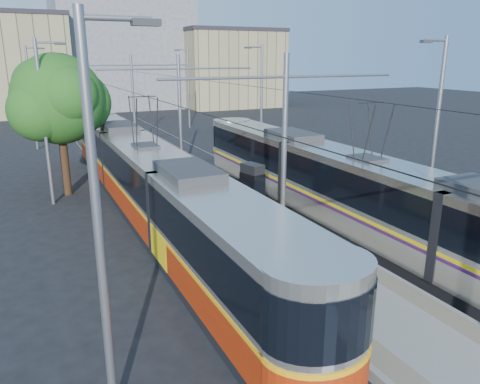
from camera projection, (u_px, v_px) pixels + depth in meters
ground at (451, 371)px, 11.11m from camera, size 160.00×160.00×0.00m
platform at (200, 189)px, 25.82m from camera, size 4.00×50.00×0.30m
tactile_strip_left at (174, 189)px, 25.19m from camera, size 0.70×50.00×0.01m
tactile_strip_right at (224, 183)px, 26.38m from camera, size 0.70×50.00×0.01m
rails at (200, 191)px, 25.86m from camera, size 8.71×70.00×0.03m
tram_left at (148, 181)px, 21.34m from camera, size 2.43×29.03×5.50m
tram_right at (365, 194)px, 18.73m from camera, size 2.43×27.88×5.50m
catenary at (218, 115)px, 22.13m from camera, size 9.20×70.00×7.00m
street_lamps at (175, 108)px, 28.17m from camera, size 15.18×38.22×8.00m
shelter at (252, 188)px, 20.86m from camera, size 0.87×1.17×2.33m
tree at (64, 100)px, 24.17m from camera, size 5.08×4.70×7.38m
building_centre at (122, 50)px, 66.88m from camera, size 18.36×14.28×16.11m
building_right at (229, 68)px, 68.12m from camera, size 14.28×10.20×10.97m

